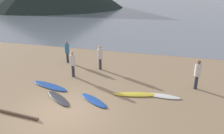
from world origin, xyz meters
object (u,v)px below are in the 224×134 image
surfboard_0 (50,86)px  surfboard_4 (162,96)px  surfboard_3 (136,94)px  person_0 (100,56)px  person_2 (67,50)px  surfboard_2 (94,100)px  surfboard_1 (58,98)px  person_1 (73,62)px  person_3 (197,72)px  driftwood_log (18,114)px

surfboard_0 → surfboard_4: surfboard_0 is taller
surfboard_3 → person_0: person_0 is taller
surfboard_3 → person_2: (-5.94, 3.79, 0.92)m
surfboard_4 → person_2: bearing=155.5°
surfboard_0 → surfboard_2: surfboard_0 is taller
surfboard_1 → person_1: 3.11m
person_3 → driftwood_log: size_ratio=0.79×
surfboard_1 → person_0: size_ratio=1.25×
person_0 → surfboard_3: bearing=-139.3°
surfboard_0 → person_0: 4.05m
surfboard_1 → surfboard_3: bearing=56.6°
person_0 → driftwood_log: (-1.58, -6.51, -0.93)m
surfboard_3 → surfboard_2: bearing=-162.2°
driftwood_log → person_0: bearing=76.3°
surfboard_1 → driftwood_log: size_ratio=0.98×
surfboard_2 → person_3: bearing=62.9°
surfboard_3 → person_3: person_3 is taller
surfboard_1 → person_1: person_1 is taller
surfboard_1 → person_3: (6.78, 3.24, 0.94)m
person_1 → surfboard_2: bearing=-151.8°
surfboard_1 → person_2: 5.83m
person_0 → person_3: 6.29m
person_0 → person_1: 2.11m
surfboard_1 → driftwood_log: bearing=-82.2°
person_0 → person_1: size_ratio=1.01×
person_0 → person_2: 2.92m
person_3 → surfboard_1: bearing=29.1°
surfboard_3 → person_3: (3.03, 1.71, 0.94)m
surfboard_2 → person_2: size_ratio=1.19×
surfboard_0 → surfboard_2: bearing=-0.7°
person_1 → driftwood_log: (-0.37, -4.78, -0.92)m
surfboard_3 → person_2: 7.11m
person_2 → person_1: bearing=44.4°
surfboard_3 → driftwood_log: (-4.69, -3.40, 0.02)m
person_0 → person_2: (-2.84, 0.68, -0.02)m
surfboard_2 → person_3: person_3 is taller
person_2 → driftwood_log: 7.35m
surfboard_3 → person_2: size_ratio=1.48×
surfboard_1 → person_2: size_ratio=1.28×
person_0 → surfboard_1: bearing=167.9°
person_2 → person_3: size_ratio=0.98×
surfboard_3 → person_0: (-3.10, 3.11, 0.94)m
surfboard_0 → surfboard_4: (6.27, 0.58, -0.01)m
person_1 → driftwood_log: 4.88m
person_2 → surfboard_1: bearing=32.7°
person_0 → person_1: (-1.21, -1.73, -0.01)m
surfboard_3 → person_3: size_ratio=1.45×
surfboard_2 → driftwood_log: (-2.74, -2.17, 0.02)m
person_1 → person_3: bearing=-101.4°
person_1 → driftwood_log: person_1 is taller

